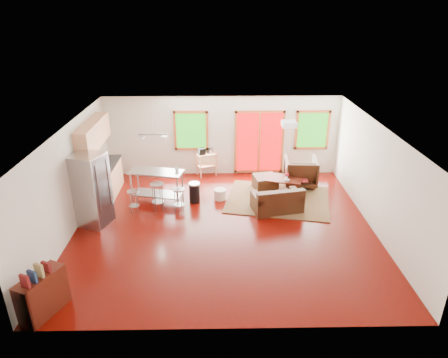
{
  "coord_description": "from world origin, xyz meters",
  "views": [
    {
      "loc": [
        -0.17,
        -8.85,
        5.25
      ],
      "look_at": [
        0.0,
        0.3,
        1.2
      ],
      "focal_mm": 32.0,
      "sensor_mm": 36.0,
      "label": 1
    }
  ],
  "objects_px": {
    "loveseat": "(277,202)",
    "refrigerator": "(91,190)",
    "ottoman": "(265,183)",
    "island": "(157,181)",
    "rug": "(278,199)",
    "coffee_table": "(283,180)",
    "armchair": "(301,170)",
    "kitchen_cart": "(206,157)"
  },
  "relations": [
    {
      "from": "coffee_table",
      "to": "refrigerator",
      "type": "distance_m",
      "value": 5.47
    },
    {
      "from": "island",
      "to": "refrigerator",
      "type": "bearing_deg",
      "value": -140.95
    },
    {
      "from": "rug",
      "to": "armchair",
      "type": "bearing_deg",
      "value": 51.01
    },
    {
      "from": "coffee_table",
      "to": "kitchen_cart",
      "type": "height_order",
      "value": "kitchen_cart"
    },
    {
      "from": "refrigerator",
      "to": "kitchen_cart",
      "type": "bearing_deg",
      "value": 66.09
    },
    {
      "from": "rug",
      "to": "coffee_table",
      "type": "bearing_deg",
      "value": 68.87
    },
    {
      "from": "refrigerator",
      "to": "kitchen_cart",
      "type": "relative_size",
      "value": 1.95
    },
    {
      "from": "coffee_table",
      "to": "ottoman",
      "type": "relative_size",
      "value": 1.91
    },
    {
      "from": "loveseat",
      "to": "refrigerator",
      "type": "xyz_separation_m",
      "value": [
        -4.81,
        -0.56,
        0.67
      ]
    },
    {
      "from": "loveseat",
      "to": "kitchen_cart",
      "type": "distance_m",
      "value": 3.25
    },
    {
      "from": "coffee_table",
      "to": "island",
      "type": "bearing_deg",
      "value": -170.63
    },
    {
      "from": "ottoman",
      "to": "armchair",
      "type": "bearing_deg",
      "value": 16.05
    },
    {
      "from": "rug",
      "to": "island",
      "type": "distance_m",
      "value": 3.52
    },
    {
      "from": "coffee_table",
      "to": "rug",
      "type": "bearing_deg",
      "value": -111.13
    },
    {
      "from": "ottoman",
      "to": "kitchen_cart",
      "type": "relative_size",
      "value": 0.68
    },
    {
      "from": "coffee_table",
      "to": "island",
      "type": "xyz_separation_m",
      "value": [
        -3.68,
        -0.61,
        0.27
      ]
    },
    {
      "from": "armchair",
      "to": "kitchen_cart",
      "type": "height_order",
      "value": "armchair"
    },
    {
      "from": "loveseat",
      "to": "ottoman",
      "type": "xyz_separation_m",
      "value": [
        -0.18,
        1.38,
        -0.06
      ]
    },
    {
      "from": "refrigerator",
      "to": "kitchen_cart",
      "type": "height_order",
      "value": "refrigerator"
    },
    {
      "from": "rug",
      "to": "loveseat",
      "type": "xyz_separation_m",
      "value": [
        -0.12,
        -0.67,
        0.26
      ]
    },
    {
      "from": "loveseat",
      "to": "armchair",
      "type": "height_order",
      "value": "armchair"
    },
    {
      "from": "island",
      "to": "ottoman",
      "type": "bearing_deg",
      "value": 13.34
    },
    {
      "from": "ottoman",
      "to": "island",
      "type": "relative_size",
      "value": 0.42
    },
    {
      "from": "refrigerator",
      "to": "loveseat",
      "type": "bearing_deg",
      "value": 24.98
    },
    {
      "from": "coffee_table",
      "to": "refrigerator",
      "type": "relative_size",
      "value": 0.67
    },
    {
      "from": "rug",
      "to": "refrigerator",
      "type": "xyz_separation_m",
      "value": [
        -4.92,
        -1.23,
        0.93
      ]
    },
    {
      "from": "ottoman",
      "to": "island",
      "type": "distance_m",
      "value": 3.28
    },
    {
      "from": "loveseat",
      "to": "armchair",
      "type": "relative_size",
      "value": 1.47
    },
    {
      "from": "coffee_table",
      "to": "island",
      "type": "relative_size",
      "value": 0.79
    },
    {
      "from": "refrigerator",
      "to": "armchair",
      "type": "bearing_deg",
      "value": 39.83
    },
    {
      "from": "rug",
      "to": "loveseat",
      "type": "distance_m",
      "value": 0.73
    },
    {
      "from": "loveseat",
      "to": "coffee_table",
      "type": "bearing_deg",
      "value": 63.13
    },
    {
      "from": "rug",
      "to": "ottoman",
      "type": "relative_size",
      "value": 4.37
    },
    {
      "from": "armchair",
      "to": "refrigerator",
      "type": "xyz_separation_m",
      "value": [
        -5.76,
        -2.26,
        0.45
      ]
    },
    {
      "from": "ottoman",
      "to": "refrigerator",
      "type": "xyz_separation_m",
      "value": [
        -4.63,
        -1.94,
        0.72
      ]
    },
    {
      "from": "loveseat",
      "to": "refrigerator",
      "type": "height_order",
      "value": "refrigerator"
    },
    {
      "from": "coffee_table",
      "to": "armchair",
      "type": "xyz_separation_m",
      "value": [
        0.62,
        0.47,
        0.11
      ]
    },
    {
      "from": "loveseat",
      "to": "refrigerator",
      "type": "relative_size",
      "value": 0.77
    },
    {
      "from": "coffee_table",
      "to": "armchair",
      "type": "distance_m",
      "value": 0.79
    },
    {
      "from": "armchair",
      "to": "ottoman",
      "type": "relative_size",
      "value": 1.5
    },
    {
      "from": "island",
      "to": "kitchen_cart",
      "type": "height_order",
      "value": "kitchen_cart"
    },
    {
      "from": "ottoman",
      "to": "kitchen_cart",
      "type": "distance_m",
      "value": 2.2
    }
  ]
}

